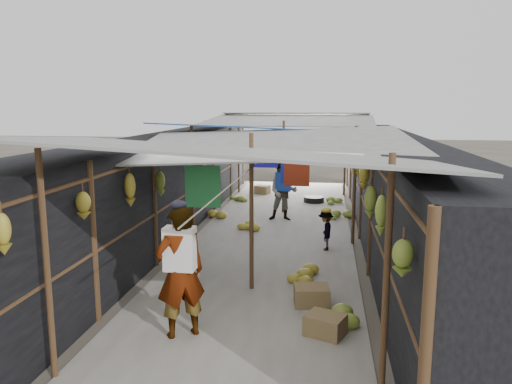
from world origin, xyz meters
The scene contains 13 objects.
aisle_slab centered at (0.00, 6.50, 0.01)m, with size 3.60×16.00×0.02m, color #9E998E.
stall_left centered at (-2.70, 6.50, 1.15)m, with size 1.40×15.00×2.30m, color black.
stall_right centered at (2.70, 6.50, 1.15)m, with size 1.40×15.00×2.30m, color black.
crate_near centered at (1.01, 2.45, 0.16)m, with size 0.52×0.42×0.31m, color olive.
crate_mid centered at (1.22, 1.46, 0.15)m, with size 0.49×0.39×0.30m, color olive.
crate_back centered at (-0.96, 11.88, 0.15)m, with size 0.46×0.38×0.30m, color olive.
black_basin centered at (0.83, 10.60, 0.10)m, with size 0.64×0.64×0.19m, color black.
vendor_elderly centered at (-0.66, 1.19, 0.89)m, with size 0.65×0.43×1.78m, color white.
shopper_blue centered at (0.08, 8.05, 0.77)m, with size 0.75×0.59×1.55m, color #1D4D95.
vendor_seated centered at (1.21, 5.43, 0.43)m, with size 0.56×0.32×0.86m, color #4E4A43.
market_canopy centered at (0.02, 6.84, 2.40)m, with size 5.62×15.20×2.77m.
hanging_bananas centered at (0.02, 5.94, 1.69)m, with size 3.96×14.25×0.79m.
floor_bananas centered at (0.30, 6.25, 0.15)m, with size 3.83×9.06×0.35m.
Camera 1 is at (1.18, -4.82, 3.06)m, focal length 35.00 mm.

